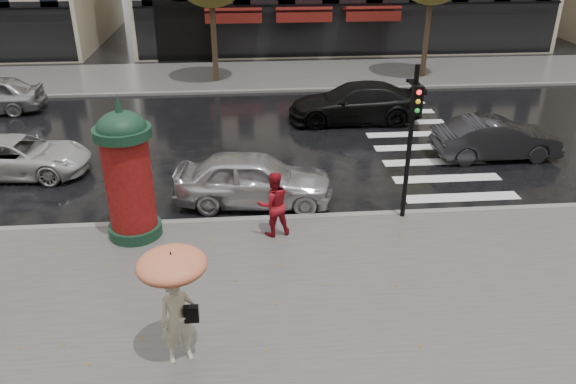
{
  "coord_description": "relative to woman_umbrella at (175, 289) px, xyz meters",
  "views": [
    {
      "loc": [
        -0.72,
        -11.04,
        7.92
      ],
      "look_at": [
        0.35,
        1.5,
        1.66
      ],
      "focal_mm": 35.0,
      "sensor_mm": 36.0,
      "label": 1
    }
  ],
  "objects": [
    {
      "name": "ground",
      "position": [
        2.08,
        2.5,
        -1.76
      ],
      "size": [
        160.0,
        160.0,
        0.0
      ],
      "primitive_type": "plane",
      "color": "black",
      "rests_on": "ground"
    },
    {
      "name": "near_sidewalk",
      "position": [
        2.08,
        2.0,
        -1.7
      ],
      "size": [
        90.0,
        7.0,
        0.12
      ],
      "primitive_type": "cube",
      "color": "#474744",
      "rests_on": "ground"
    },
    {
      "name": "far_sidewalk",
      "position": [
        2.08,
        21.5,
        -1.7
      ],
      "size": [
        90.0,
        6.0,
        0.12
      ],
      "primitive_type": "cube",
      "color": "#474744",
      "rests_on": "ground"
    },
    {
      "name": "near_kerb",
      "position": [
        2.08,
        5.5,
        -1.69
      ],
      "size": [
        90.0,
        0.25,
        0.14
      ],
      "primitive_type": "cube",
      "color": "slate",
      "rests_on": "ground"
    },
    {
      "name": "far_kerb",
      "position": [
        2.08,
        18.5,
        -1.69
      ],
      "size": [
        90.0,
        0.25,
        0.14
      ],
      "primitive_type": "cube",
      "color": "slate",
      "rests_on": "ground"
    },
    {
      "name": "zebra_crossing",
      "position": [
        8.08,
        12.1,
        -1.75
      ],
      "size": [
        3.6,
        11.75,
        0.01
      ],
      "primitive_type": "cube",
      "color": "silver",
      "rests_on": "ground"
    },
    {
      "name": "woman_umbrella",
      "position": [
        0.0,
        0.0,
        0.0
      ],
      "size": [
        1.29,
        1.29,
        2.49
      ],
      "color": "beige",
      "rests_on": "near_sidewalk"
    },
    {
      "name": "woman_red",
      "position": [
        2.09,
        4.61,
        -0.73
      ],
      "size": [
        1.01,
        0.87,
        1.81
      ],
      "primitive_type": "imported",
      "rotation": [
        0.0,
        0.0,
        3.37
      ],
      "color": "maroon",
      "rests_on": "near_sidewalk"
    },
    {
      "name": "man_burgundy",
      "position": [
        -1.76,
        4.9,
        -0.77
      ],
      "size": [
        0.93,
        0.69,
        1.73
      ],
      "primitive_type": "imported",
      "rotation": [
        0.0,
        0.0,
        3.32
      ],
      "color": "#4E0F11",
      "rests_on": "near_sidewalk"
    },
    {
      "name": "morris_column",
      "position": [
        -1.64,
        4.9,
        0.24
      ],
      "size": [
        1.45,
        1.45,
        3.91
      ],
      "color": "#143422",
      "rests_on": "near_sidewalk"
    },
    {
      "name": "traffic_light",
      "position": [
        5.84,
        5.22,
        1.02
      ],
      "size": [
        0.28,
        0.41,
        4.38
      ],
      "color": "black",
      "rests_on": "near_sidewalk"
    },
    {
      "name": "car_silver",
      "position": [
        1.63,
        6.7,
        -0.95
      ],
      "size": [
        4.91,
        2.39,
        1.61
      ],
      "primitive_type": "imported",
      "rotation": [
        0.0,
        0.0,
        1.47
      ],
      "color": "#B8B7BC",
      "rests_on": "ground"
    },
    {
      "name": "car_darkgrey",
      "position": [
        10.36,
        9.53,
        -1.03
      ],
      "size": [
        4.47,
        1.61,
        1.47
      ],
      "primitive_type": "imported",
      "rotation": [
        0.0,
        0.0,
        1.58
      ],
      "color": "#232325",
      "rests_on": "ground"
    },
    {
      "name": "car_white",
      "position": [
        -6.16,
        9.48,
        -1.11
      ],
      "size": [
        4.83,
        2.54,
        1.3
      ],
      "primitive_type": "imported",
      "rotation": [
        0.0,
        0.0,
        1.49
      ],
      "color": "#B8B8B8",
      "rests_on": "ground"
    },
    {
      "name": "car_black",
      "position": [
        6.08,
        13.89,
        -0.95
      ],
      "size": [
        5.57,
        2.31,
        1.61
      ],
      "primitive_type": "imported",
      "rotation": [
        0.0,
        0.0,
        -1.58
      ],
      "color": "black",
      "rests_on": "ground"
    }
  ]
}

